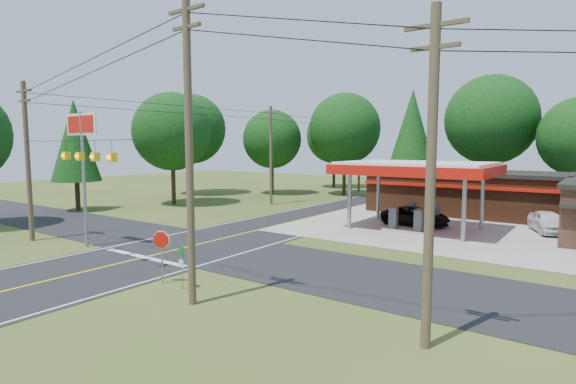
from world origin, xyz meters
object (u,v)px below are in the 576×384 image
Objects in this scene: big_stop_sign at (82,145)px; octagonal_stop_sign at (161,244)px; gas_canopy at (416,170)px; suv_car at (415,216)px; sedan_car at (548,222)px.

big_stop_sign is 10.64m from octagonal_stop_sign.
gas_canopy reaches higher than suv_car.
suv_car is 2.13× the size of octagonal_stop_sign.
sedan_car is at bearing -70.73° from suv_car.
octagonal_stop_sign is (-4.50, -19.01, -2.50)m from gas_canopy.
suv_car is 0.63× the size of big_stop_sign.
gas_canopy is 3.90m from suv_car.
gas_canopy is at bearing 76.69° from octagonal_stop_sign.
sedan_car is 1.88× the size of octagonal_stop_sign.
sedan_car is at bearing 43.61° from big_stop_sign.
big_stop_sign is (-22.00, -20.96, 5.33)m from sedan_car.
big_stop_sign reaches higher than sedan_car.
gas_canopy is 22.07m from big_stop_sign.
gas_canopy reaches higher than octagonal_stop_sign.
sedan_car is 30.85m from big_stop_sign.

